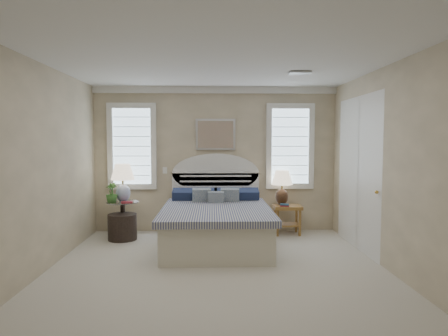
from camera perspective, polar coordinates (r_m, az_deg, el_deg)
The scene contains 21 objects.
floor at distance 5.27m, azimuth -0.93°, elevation -14.97°, with size 4.50×5.00×0.01m, color #BCB0A1.
ceiling at distance 5.08m, azimuth -0.97°, elevation 15.18°, with size 4.50×5.00×0.01m, color silver.
wall_back at distance 7.50m, azimuth -1.22°, elevation 1.21°, with size 4.50×0.02×2.70m, color tan.
wall_left at distance 5.46m, azimuth -25.31°, elevation -0.21°, with size 0.02×5.00×2.70m, color tan.
wall_right at distance 5.51m, azimuth 23.14°, elevation -0.11°, with size 0.02×5.00×2.70m, color tan.
crown_molding at distance 7.51m, azimuth -1.23°, elevation 11.09°, with size 4.50×0.08×0.12m, color white.
hvac_vent at distance 6.00m, azimuth 10.77°, elevation 13.19°, with size 0.30×0.20×0.02m, color #B2B2B2.
switch_plate at distance 7.55m, azimuth -8.45°, elevation -0.33°, with size 0.08×0.01×0.12m, color white.
window_left at distance 7.61m, azimuth -12.98°, elevation 3.04°, with size 0.90×0.06×1.60m, color silver.
window_right at distance 7.61m, azimuth 9.39°, elevation 3.09°, with size 0.90×0.06×1.60m, color silver.
painting at distance 7.45m, azimuth -1.22°, elevation 4.81°, with size 0.74×0.04×0.58m, color silver.
closet_door at distance 6.62m, azimuth 18.58°, elevation -0.66°, with size 0.02×1.80×2.40m, color white.
bed at distance 6.58m, azimuth -1.12°, elevation -7.65°, with size 1.72×2.28×1.47m.
side_table_left at distance 7.33m, azimuth -14.26°, elevation -6.56°, with size 0.56×0.56×0.63m.
nightstand_right at distance 7.39m, azimuth 9.02°, elevation -6.41°, with size 0.50×0.40×0.53m.
floor_pot at distance 7.16m, azimuth -14.31°, elevation -8.15°, with size 0.49×0.49×0.45m, color black.
lamp_left at distance 7.24m, azimuth -14.26°, elevation -1.46°, with size 0.50×0.50×0.67m.
lamp_right at distance 7.43m, azimuth 8.28°, elevation -2.21°, with size 0.47×0.47×0.63m.
potted_plant at distance 7.17m, azimuth -15.75°, elevation -3.44°, with size 0.20×0.20×0.35m, color #2B6B2A.
books_left at distance 7.12m, azimuth -13.70°, elevation -4.77°, with size 0.20×0.15×0.03m.
books_right at distance 7.25m, azimuth 8.64°, elevation -5.27°, with size 0.18×0.14×0.04m.
Camera 1 is at (-0.07, -4.99, 1.71)m, focal length 32.00 mm.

